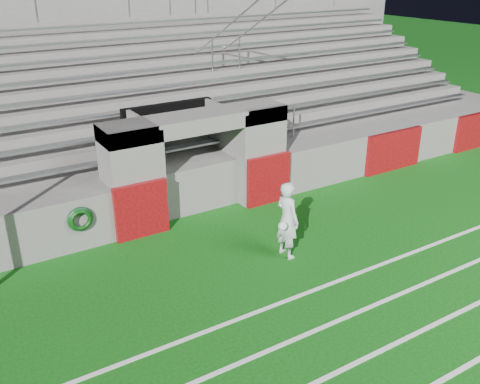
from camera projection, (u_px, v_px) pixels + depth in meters
ground at (277, 270)px, 11.30m from camera, size 90.00×90.00×0.00m
stadium_structure at (132, 116)px, 16.92m from camera, size 26.00×8.48×5.42m
goalkeeper_with_ball at (287, 220)px, 11.54m from camera, size 0.59×0.66×1.75m
hose_coil at (81, 219)px, 11.71m from camera, size 0.58×0.15×0.58m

